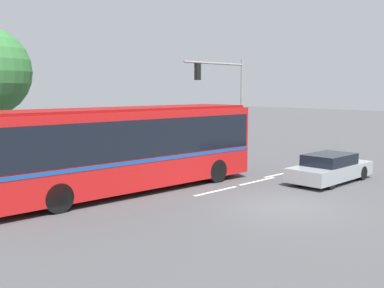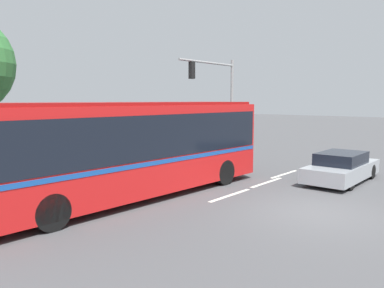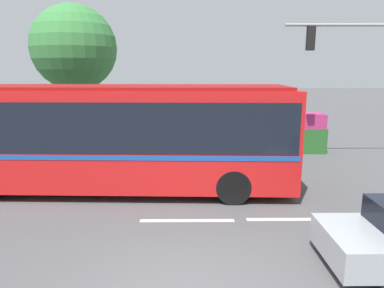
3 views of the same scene
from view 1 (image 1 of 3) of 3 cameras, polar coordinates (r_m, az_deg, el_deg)
The scene contains 8 objects.
ground_plane at distance 16.21m, azimuth 11.08°, elevation -7.58°, with size 140.00×140.00×0.00m, color #4C4C4F.
city_bus at distance 17.94m, azimuth -8.41°, elevation -0.04°, with size 11.76×3.00×3.29m.
sedan_foreground at distance 20.70m, azimuth 16.86°, elevation -2.93°, with size 4.52×1.76×1.23m.
traffic_light_pole at distance 27.00m, azimuth 4.55°, elevation 6.51°, with size 4.90×0.24×5.78m.
flowering_hedge at distance 25.84m, azimuth -4.82°, elevation -0.09°, with size 6.03×1.18×1.79m.
lane_stripe_near at distance 20.22m, azimuth 8.16°, elevation -4.62°, with size 2.40×0.16×0.01m, color silver.
lane_stripe_mid at distance 18.14m, azimuth 3.03°, elevation -5.89°, with size 2.40×0.16×0.01m, color silver.
lane_stripe_far at distance 22.02m, azimuth 10.93°, elevation -3.72°, with size 2.40×0.16×0.01m, color silver.
Camera 1 is at (-12.97, -8.86, 4.02)m, focal length 42.72 mm.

